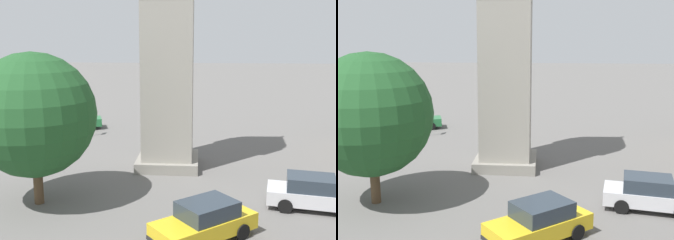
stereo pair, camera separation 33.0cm
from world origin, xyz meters
TOP-DOWN VIEW (x-y plane):
  - ground_plane at (0.00, 0.00)m, footprint 200.00×200.00m
  - car_blue_kerb at (9.11, 2.11)m, footprint 3.90×4.27m
  - car_silver_kerb at (5.78, 7.01)m, footprint 2.44×4.37m
  - car_red_corner at (-9.62, -8.51)m, footprint 2.85×4.44m
  - pedestrian at (-1.03, -8.23)m, footprint 0.23×0.56m
  - tree at (6.12, -5.58)m, footprint 5.65×5.65m
  - road_sign at (-6.96, -6.95)m, footprint 0.60×0.07m

SIDE VIEW (x-z plane):
  - ground_plane at x=0.00m, z-range 0.00..0.00m
  - car_blue_kerb at x=9.11m, z-range 0.00..1.53m
  - car_silver_kerb at x=5.78m, z-range 0.00..1.53m
  - car_red_corner at x=-9.62m, z-range 0.00..1.53m
  - pedestrian at x=-1.03m, z-range 0.16..1.86m
  - road_sign at x=-6.96m, z-range 0.50..3.30m
  - tree at x=6.12m, z-range 0.69..7.72m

